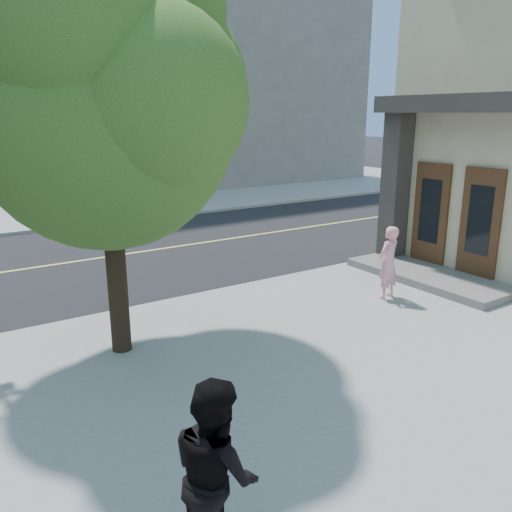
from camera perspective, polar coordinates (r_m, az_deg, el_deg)
sidewalk_ne at (r=34.74m, az=-8.75°, el=8.69°), size 29.00×25.00×0.12m
filler_ne at (r=35.32m, az=-8.82°, el=20.27°), size 18.00×16.00×14.00m
man_on_phone at (r=11.46m, az=14.31°, el=-0.71°), size 0.64×0.48×1.59m
pedestrian at (r=4.83m, az=-4.43°, el=-22.75°), size 0.73×0.91×1.79m
street_tree at (r=8.46m, az=-15.76°, el=17.34°), size 4.96×4.51×6.58m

